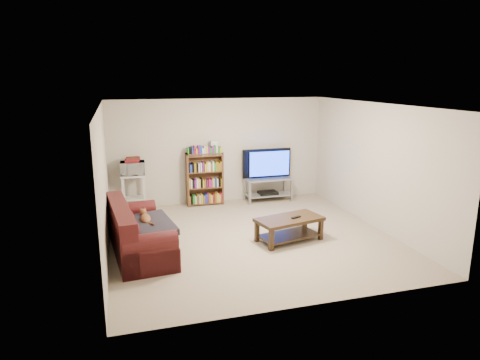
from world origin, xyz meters
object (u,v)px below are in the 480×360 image
object	(u,v)px
coffee_table	(289,225)
tv_stand	(268,185)
sofa	(136,236)
bookshelf	(205,178)

from	to	relation	value
coffee_table	tv_stand	xyz separation A→B (m)	(0.50, 2.54, 0.07)
coffee_table	sofa	bearing A→B (deg)	163.71
bookshelf	coffee_table	bearing A→B (deg)	-68.80
bookshelf	tv_stand	bearing A→B (deg)	-3.05
coffee_table	bookshelf	world-z (taller)	bookshelf
sofa	bookshelf	xyz separation A→B (m)	(1.66, 2.46, 0.32)
sofa	tv_stand	size ratio (longest dim) A/B	1.87
sofa	tv_stand	distance (m)	3.95
sofa	tv_stand	bearing A→B (deg)	31.05
coffee_table	bookshelf	xyz separation A→B (m)	(-1.00, 2.63, 0.33)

